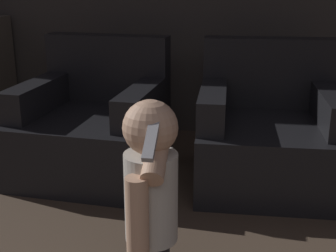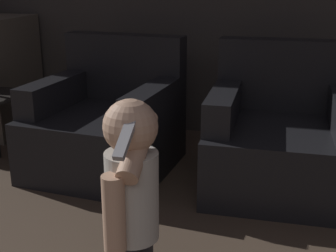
# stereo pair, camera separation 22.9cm
# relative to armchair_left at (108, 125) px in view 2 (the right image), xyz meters

# --- Properties ---
(armchair_left) EXTENTS (0.95, 0.97, 0.88)m
(armchair_left) POSITION_rel_armchair_left_xyz_m (0.00, 0.00, 0.00)
(armchair_left) COLOR black
(armchair_left) RESTS_ON ground_plane
(armchair_right) EXTENTS (0.89, 0.91, 0.88)m
(armchair_right) POSITION_rel_armchair_left_xyz_m (1.15, 0.00, 0.00)
(armchair_right) COLOR black
(armchair_right) RESTS_ON ground_plane
(person_toddler) EXTENTS (0.19, 0.34, 0.88)m
(person_toddler) POSITION_rel_armchair_left_xyz_m (0.64, -1.39, 0.21)
(person_toddler) COLOR #28282D
(person_toddler) RESTS_ON ground_plane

